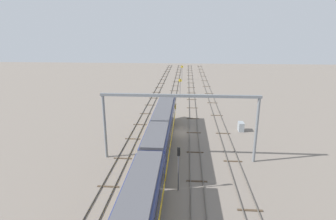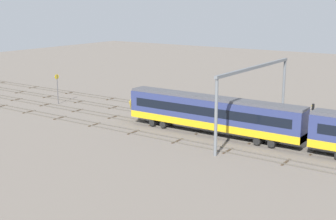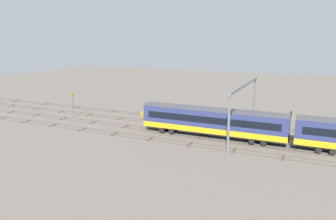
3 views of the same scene
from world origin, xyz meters
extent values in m
plane|color=slate|center=(0.00, 0.00, 0.00)|extent=(208.90, 208.90, 0.00)
cube|color=#59544C|center=(0.00, -8.07, 0.08)|extent=(192.90, 0.07, 0.16)
cube|color=#59544C|center=(0.00, -6.63, 0.08)|extent=(192.90, 0.07, 0.16)
cube|color=#473828|center=(-10.15, -7.35, 0.04)|extent=(0.24, 2.40, 0.08)
cube|color=#473828|center=(0.00, -7.35, 0.04)|extent=(0.24, 2.40, 0.08)
cube|color=#473828|center=(10.15, -7.35, 0.04)|extent=(0.24, 2.40, 0.08)
cube|color=#473828|center=(20.30, -7.35, 0.04)|extent=(0.24, 2.40, 0.08)
cube|color=#473828|center=(30.46, -7.35, 0.04)|extent=(0.24, 2.40, 0.08)
cube|color=#473828|center=(40.61, -7.35, 0.04)|extent=(0.24, 2.40, 0.08)
cube|color=#473828|center=(50.76, -7.35, 0.04)|extent=(0.24, 2.40, 0.08)
cube|color=#59544C|center=(0.00, -3.17, 0.08)|extent=(192.90, 0.07, 0.16)
cube|color=#59544C|center=(0.00, -1.73, 0.08)|extent=(192.90, 0.07, 0.16)
cube|color=#473828|center=(-15.43, -2.45, 0.04)|extent=(0.24, 2.40, 0.08)
cube|color=#473828|center=(-7.72, -2.45, 0.04)|extent=(0.24, 2.40, 0.08)
cube|color=#473828|center=(0.00, -2.45, 0.04)|extent=(0.24, 2.40, 0.08)
cube|color=#473828|center=(7.72, -2.45, 0.04)|extent=(0.24, 2.40, 0.08)
cube|color=#473828|center=(15.43, -2.45, 0.04)|extent=(0.24, 2.40, 0.08)
cube|color=#473828|center=(23.15, -2.45, 0.04)|extent=(0.24, 2.40, 0.08)
cube|color=#473828|center=(30.86, -2.45, 0.04)|extent=(0.24, 2.40, 0.08)
cube|color=#473828|center=(38.58, -2.45, 0.04)|extent=(0.24, 2.40, 0.08)
cube|color=#59544C|center=(0.00, 1.73, 0.08)|extent=(192.90, 0.07, 0.16)
cube|color=#59544C|center=(0.00, 3.17, 0.08)|extent=(192.90, 0.07, 0.16)
cube|color=#473828|center=(-18.55, 2.45, 0.04)|extent=(0.24, 2.40, 0.08)
cube|color=#473828|center=(-11.13, 2.45, 0.04)|extent=(0.24, 2.40, 0.08)
cube|color=#473828|center=(-3.71, 2.45, 0.04)|extent=(0.24, 2.40, 0.08)
cube|color=#473828|center=(3.71, 2.45, 0.04)|extent=(0.24, 2.40, 0.08)
cube|color=#473828|center=(11.13, 2.45, 0.04)|extent=(0.24, 2.40, 0.08)
cube|color=#473828|center=(18.55, 2.45, 0.04)|extent=(0.24, 2.40, 0.08)
cube|color=#473828|center=(25.97, 2.45, 0.04)|extent=(0.24, 2.40, 0.08)
cube|color=#473828|center=(33.39, 2.45, 0.04)|extent=(0.24, 2.40, 0.08)
cube|color=#59544C|center=(0.00, 6.63, 0.08)|extent=(192.90, 0.07, 0.16)
cube|color=#59544C|center=(0.00, 8.07, 0.08)|extent=(192.90, 0.07, 0.16)
cube|color=#473828|center=(-17.22, 7.35, 0.04)|extent=(0.24, 2.40, 0.08)
cube|color=#473828|center=(-10.33, 7.35, 0.04)|extent=(0.24, 2.40, 0.08)
cube|color=#473828|center=(-3.44, 7.35, 0.04)|extent=(0.24, 2.40, 0.08)
cube|color=#473828|center=(3.44, 7.35, 0.04)|extent=(0.24, 2.40, 0.08)
cube|color=#473828|center=(10.33, 7.35, 0.04)|extent=(0.24, 2.40, 0.08)
cube|color=#473828|center=(17.22, 7.35, 0.04)|extent=(0.24, 2.40, 0.08)
cube|color=#473828|center=(24.11, 7.35, 0.04)|extent=(0.24, 2.40, 0.08)
cube|color=#473828|center=(31.00, 7.35, 0.04)|extent=(0.24, 2.40, 0.08)
cube|color=navy|center=(-5.45, 2.45, 2.86)|extent=(24.00, 2.90, 3.60)
cube|color=gold|center=(-5.45, 2.45, 1.51)|extent=(24.00, 2.94, 0.90)
cube|color=#4C4C51|center=(-5.45, 2.45, 4.81)|extent=(24.00, 2.50, 0.30)
cube|color=black|center=(-5.45, 0.99, 3.29)|extent=(22.00, 0.04, 1.10)
cube|color=black|center=(-5.45, 3.91, 3.29)|extent=(22.00, 0.04, 1.10)
cylinder|color=black|center=(-14.03, 2.45, 0.61)|extent=(0.90, 2.70, 0.90)
cylinder|color=black|center=(-12.23, 2.45, 0.61)|extent=(0.90, 2.70, 0.90)
cylinder|color=black|center=(1.33, 2.45, 0.61)|extent=(0.90, 2.70, 0.90)
cylinder|color=black|center=(3.13, 2.45, 0.61)|extent=(0.90, 2.70, 0.90)
cone|color=gold|center=(7.35, 2.45, 2.68)|extent=(1.60, 3.24, 3.24)
cylinder|color=slate|center=(-9.97, -10.05, 4.29)|extent=(0.36, 0.36, 8.57)
cylinder|color=slate|center=(-9.97, 9.62, 4.29)|extent=(0.36, 0.36, 8.57)
cube|color=slate|center=(-9.97, -0.22, 8.75)|extent=(0.40, 20.27, 0.35)
cylinder|color=#4C4C51|center=(24.97, 0.55, 2.46)|extent=(0.12, 0.12, 4.92)
cylinder|color=yellow|center=(25.01, 0.55, 4.55)|extent=(0.05, 0.81, 0.81)
cube|color=black|center=(25.04, 0.55, 4.55)|extent=(0.02, 0.37, 0.12)
cylinder|color=#4C4C51|center=(-17.32, -0.39, 2.05)|extent=(0.14, 0.14, 4.10)
cube|color=black|center=(-17.32, -0.39, 4.55)|extent=(0.20, 0.32, 0.90)
sphere|color=yellow|center=(-17.21, -0.39, 4.75)|extent=(0.20, 0.20, 0.20)
sphere|color=#262626|center=(-17.21, -0.39, 4.35)|extent=(0.20, 0.20, 0.20)
cube|color=gray|center=(1.55, -10.55, 0.77)|extent=(1.59, 0.89, 1.53)
cube|color=#333333|center=(2.35, -10.55, 1.00)|extent=(0.02, 0.62, 0.24)
camera|label=1|loc=(-42.73, -1.05, 16.42)|focal=28.71mm
camera|label=2|loc=(-33.90, 53.31, 16.55)|focal=50.38mm
camera|label=3|loc=(-20.46, 52.91, 16.26)|focal=35.06mm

